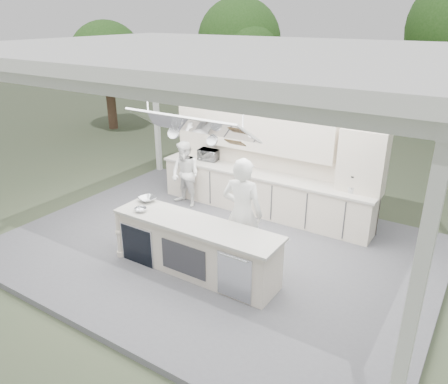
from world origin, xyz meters
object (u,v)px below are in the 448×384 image
Objects in this scene: sous_chef at (185,174)px; back_counter at (262,193)px; demo_island at (195,247)px; head_chef at (242,214)px.

back_counter is at bearing 27.49° from sous_chef.
head_chef is (0.57, 0.64, 0.54)m from demo_island.
head_chef reaches higher than demo_island.
back_counter is at bearing -78.83° from head_chef.
back_counter is 2.51× the size of head_chef.
demo_island and back_counter have the same top height.
back_counter is at bearing 93.63° from demo_island.
sous_chef is (-1.70, -0.60, 0.29)m from back_counter.
demo_island is at bearing -41.55° from sous_chef.
back_counter is (-0.18, 2.81, 0.00)m from demo_island.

